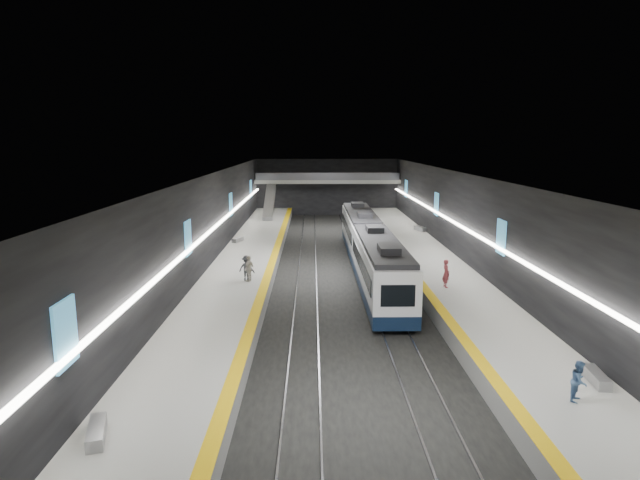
{
  "coord_description": "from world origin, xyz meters",
  "views": [
    {
      "loc": [
        -2.07,
        -41.21,
        10.52
      ],
      "look_at": [
        -1.43,
        3.5,
        2.2
      ],
      "focal_mm": 30.0,
      "sensor_mm": 36.0,
      "label": 1
    }
  ],
  "objects_px": {
    "escalator": "(269,202)",
    "bench_left_far": "(238,240)",
    "passenger_left_a": "(249,269)",
    "passenger_right_a": "(446,274)",
    "passenger_left_b": "(247,268)",
    "train": "(369,245)",
    "bench_left_near": "(96,432)",
    "bench_right_far": "(420,229)",
    "bench_right_near": "(596,377)",
    "passenger_right_b": "(579,381)"
  },
  "relations": [
    {
      "from": "passenger_left_a",
      "to": "passenger_right_a",
      "type": "bearing_deg",
      "value": 105.76
    },
    {
      "from": "bench_left_near",
      "to": "passenger_left_a",
      "type": "height_order",
      "value": "passenger_left_a"
    },
    {
      "from": "escalator",
      "to": "bench_left_far",
      "type": "bearing_deg",
      "value": -95.81
    },
    {
      "from": "train",
      "to": "bench_right_near",
      "type": "xyz_separation_m",
      "value": [
        6.75,
        -22.71,
        -0.97
      ]
    },
    {
      "from": "bench_left_near",
      "to": "bench_left_far",
      "type": "relative_size",
      "value": 1.12
    },
    {
      "from": "train",
      "to": "escalator",
      "type": "height_order",
      "value": "escalator"
    },
    {
      "from": "passenger_right_a",
      "to": "passenger_left_b",
      "type": "bearing_deg",
      "value": 72.86
    },
    {
      "from": "bench_right_far",
      "to": "passenger_right_b",
      "type": "height_order",
      "value": "passenger_right_b"
    },
    {
      "from": "escalator",
      "to": "passenger_right_b",
      "type": "height_order",
      "value": "escalator"
    },
    {
      "from": "bench_right_far",
      "to": "bench_left_near",
      "type": "bearing_deg",
      "value": -133.14
    },
    {
      "from": "bench_right_near",
      "to": "escalator",
      "type": "bearing_deg",
      "value": 115.81
    },
    {
      "from": "bench_left_near",
      "to": "bench_left_far",
      "type": "height_order",
      "value": "bench_left_near"
    },
    {
      "from": "train",
      "to": "passenger_right_a",
      "type": "xyz_separation_m",
      "value": [
        4.19,
        -8.58,
        -0.26
      ]
    },
    {
      "from": "train",
      "to": "passenger_left_a",
      "type": "bearing_deg",
      "value": -142.43
    },
    {
      "from": "passenger_right_b",
      "to": "train",
      "type": "bearing_deg",
      "value": 51.28
    },
    {
      "from": "bench_left_near",
      "to": "passenger_right_a",
      "type": "bearing_deg",
      "value": 31.71
    },
    {
      "from": "train",
      "to": "passenger_right_b",
      "type": "xyz_separation_m",
      "value": [
        5.26,
        -24.23,
        -0.42
      ]
    },
    {
      "from": "bench_left_far",
      "to": "passenger_left_a",
      "type": "bearing_deg",
      "value": -59.91
    },
    {
      "from": "bench_left_far",
      "to": "escalator",
      "type": "bearing_deg",
      "value": 103.5
    },
    {
      "from": "passenger_right_a",
      "to": "passenger_right_b",
      "type": "relative_size",
      "value": 1.2
    },
    {
      "from": "passenger_right_a",
      "to": "passenger_left_b",
      "type": "relative_size",
      "value": 1.05
    },
    {
      "from": "bench_right_far",
      "to": "bench_left_far",
      "type": "bearing_deg",
      "value": 179.53
    },
    {
      "from": "bench_left_far",
      "to": "passenger_left_b",
      "type": "xyz_separation_m",
      "value": [
        2.61,
        -14.53,
        0.68
      ]
    },
    {
      "from": "bench_left_far",
      "to": "bench_right_near",
      "type": "relative_size",
      "value": 0.91
    },
    {
      "from": "escalator",
      "to": "passenger_left_b",
      "type": "distance_m",
      "value": 31.44
    },
    {
      "from": "bench_left_near",
      "to": "passenger_right_a",
      "type": "height_order",
      "value": "passenger_right_a"
    },
    {
      "from": "escalator",
      "to": "passenger_right_b",
      "type": "distance_m",
      "value": 51.27
    },
    {
      "from": "bench_left_far",
      "to": "passenger_right_a",
      "type": "relative_size",
      "value": 0.89
    },
    {
      "from": "escalator",
      "to": "bench_left_far",
      "type": "relative_size",
      "value": 4.81
    },
    {
      "from": "passenger_left_a",
      "to": "bench_left_near",
      "type": "bearing_deg",
      "value": 15.5
    },
    {
      "from": "bench_left_far",
      "to": "bench_right_far",
      "type": "bearing_deg",
      "value": 37.31
    },
    {
      "from": "passenger_right_a",
      "to": "escalator",
      "type": "bearing_deg",
      "value": 13.95
    },
    {
      "from": "passenger_left_a",
      "to": "bench_left_far",
      "type": "bearing_deg",
      "value": -146.02
    },
    {
      "from": "escalator",
      "to": "passenger_right_a",
      "type": "distance_m",
      "value": 36.2
    },
    {
      "from": "bench_left_far",
      "to": "passenger_left_a",
      "type": "height_order",
      "value": "passenger_left_a"
    },
    {
      "from": "bench_left_far",
      "to": "passenger_left_a",
      "type": "relative_size",
      "value": 0.92
    },
    {
      "from": "bench_right_far",
      "to": "passenger_left_b",
      "type": "distance_m",
      "value": 26.16
    },
    {
      "from": "passenger_right_b",
      "to": "passenger_left_a",
      "type": "xyz_separation_m",
      "value": [
        -14.19,
        17.36,
        0.12
      ]
    },
    {
      "from": "bench_left_near",
      "to": "bench_left_far",
      "type": "distance_m",
      "value": 34.37
    },
    {
      "from": "train",
      "to": "bench_right_near",
      "type": "relative_size",
      "value": 16.48
    },
    {
      "from": "escalator",
      "to": "bench_right_near",
      "type": "xyz_separation_m",
      "value": [
        16.75,
        -47.42,
        -1.68
      ]
    },
    {
      "from": "bench_right_near",
      "to": "bench_left_near",
      "type": "bearing_deg",
      "value": -161.83
    },
    {
      "from": "bench_left_far",
      "to": "bench_left_near",
      "type": "bearing_deg",
      "value": -70.47
    },
    {
      "from": "bench_right_far",
      "to": "passenger_right_a",
      "type": "distance_m",
      "value": 22.66
    },
    {
      "from": "passenger_right_a",
      "to": "passenger_left_b",
      "type": "xyz_separation_m",
      "value": [
        -13.3,
        1.87,
        -0.05
      ]
    },
    {
      "from": "bench_left_near",
      "to": "passenger_right_a",
      "type": "relative_size",
      "value": 1.0
    },
    {
      "from": "bench_right_far",
      "to": "passenger_left_a",
      "type": "xyz_separation_m",
      "value": [
        -15.92,
        -20.76,
        0.67
      ]
    },
    {
      "from": "escalator",
      "to": "passenger_right_a",
      "type": "xyz_separation_m",
      "value": [
        14.19,
        -33.28,
        -0.97
      ]
    },
    {
      "from": "train",
      "to": "bench_left_near",
      "type": "bearing_deg",
      "value": -113.58
    },
    {
      "from": "bench_left_far",
      "to": "passenger_right_b",
      "type": "distance_m",
      "value": 36.27
    }
  ]
}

